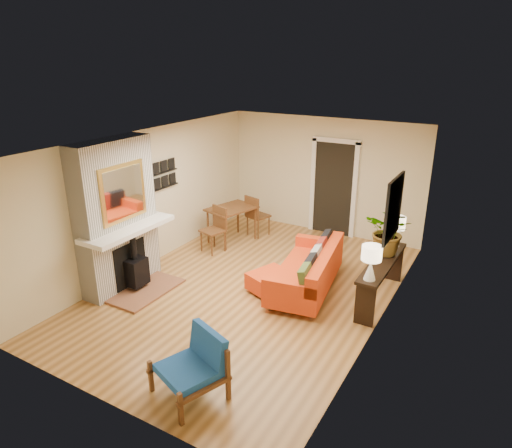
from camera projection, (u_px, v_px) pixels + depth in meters
The scene contains 10 objects.
room_shell at pixel (340, 189), 9.44m from camera, with size 6.50×6.50×6.50m.
fireplace at pixel (118, 220), 7.71m from camera, with size 1.09×1.68×2.60m.
sofa at pixel (310, 271), 7.88m from camera, with size 1.20×2.19×0.82m.
ottoman at pixel (272, 282), 7.83m from camera, with size 0.88×0.88×0.35m.
blue_chair at pixel (196, 362), 5.45m from camera, with size 0.97×0.96×0.79m.
dining_table at pixel (234, 215), 9.79m from camera, with size 1.07×1.79×0.94m.
console_table at pixel (382, 269), 7.44m from camera, with size 0.34×1.85×0.72m.
lamp_near at pixel (371, 259), 6.67m from camera, with size 0.30×0.30×0.54m.
lamp_far at pixel (396, 228), 7.85m from camera, with size 0.30×0.30×0.54m.
houseplant at pixel (390, 231), 7.50m from camera, with size 0.74×0.64×0.82m, color #1E5919.
Camera 1 is at (3.64, -6.10, 3.89)m, focal length 32.00 mm.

